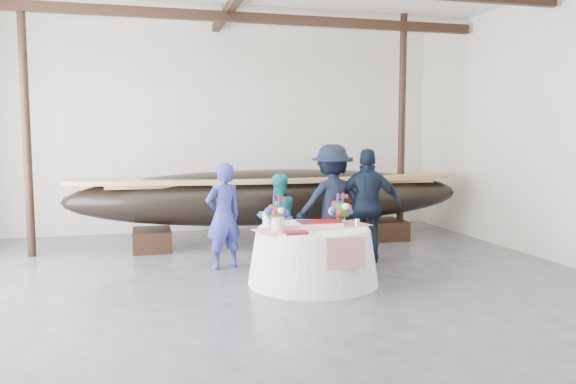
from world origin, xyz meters
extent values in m
cube|color=#3D3D42|center=(0.00, 0.00, 0.00)|extent=(10.00, 12.00, 0.01)
cube|color=silver|center=(0.00, 6.00, 2.25)|extent=(10.00, 0.02, 4.50)
cube|color=black|center=(0.00, 4.00, 4.25)|extent=(9.80, 0.12, 0.18)
cylinder|color=black|center=(-3.50, 4.05, 2.25)|extent=(0.14, 0.14, 4.50)
cylinder|color=black|center=(3.50, 4.05, 2.25)|extent=(0.14, 0.14, 4.50)
cube|color=black|center=(-1.46, 4.05, 0.19)|extent=(0.68, 0.87, 0.39)
cube|color=black|center=(3.19, 4.05, 0.19)|extent=(0.68, 0.87, 0.39)
ellipsoid|color=black|center=(0.86, 4.05, 0.92)|extent=(7.75, 1.55, 1.07)
cube|color=#9E7A4C|center=(0.86, 4.05, 1.21)|extent=(6.20, 1.02, 0.06)
cone|color=silver|center=(0.72, 1.13, 0.38)|extent=(1.86, 1.86, 0.77)
cylinder|color=silver|center=(0.72, 1.13, 0.78)|extent=(1.58, 1.58, 0.04)
cube|color=red|center=(0.72, 1.13, 0.80)|extent=(1.80, 0.97, 0.01)
cube|color=white|center=(0.83, 1.16, 0.83)|extent=(0.60, 0.40, 0.07)
cylinder|color=white|center=(0.17, 0.98, 0.89)|extent=(0.18, 0.18, 0.18)
cylinder|color=white|center=(0.15, 1.45, 0.90)|extent=(0.18, 0.18, 0.20)
cube|color=maroon|center=(0.35, 0.71, 0.81)|extent=(0.30, 0.24, 0.03)
cone|color=silver|center=(1.34, 1.01, 0.86)|extent=(0.09, 0.09, 0.12)
imported|color=navy|center=(-0.39, 2.32, 0.84)|extent=(0.71, 0.58, 1.67)
imported|color=teal|center=(0.57, 2.62, 0.73)|extent=(0.80, 0.67, 1.47)
imported|color=black|center=(1.45, 2.39, 0.98)|extent=(1.27, 0.74, 1.95)
imported|color=black|center=(2.00, 2.17, 0.94)|extent=(1.20, 0.84, 1.89)
camera|label=1|loc=(-1.63, -6.39, 2.11)|focal=35.00mm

